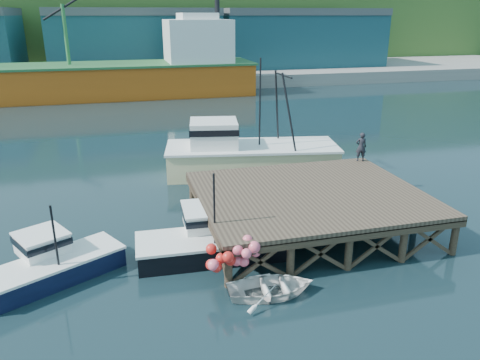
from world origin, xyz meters
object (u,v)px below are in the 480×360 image
object	(u,v)px
trawler	(248,151)
dockworker	(361,147)
boat_black	(212,238)
dinghy	(271,287)
boat_navy	(51,262)

from	to	relation	value
trawler	dockworker	bearing A→B (deg)	-31.86
boat_black	trawler	world-z (taller)	trawler
dockworker	trawler	bearing A→B (deg)	-27.30
boat_black	dinghy	world-z (taller)	boat_black
boat_black	trawler	size ratio (longest dim) A/B	0.57
boat_navy	dinghy	xyz separation A→B (m)	(9.05, -3.89, -0.37)
boat_black	dinghy	size ratio (longest dim) A/B	2.00
boat_black	dinghy	xyz separation A→B (m)	(1.66, -4.23, -0.45)
boat_black	trawler	xyz separation A→B (m)	(5.14, 11.46, 0.89)
trawler	boat_navy	bearing A→B (deg)	-126.31
boat_navy	dockworker	xyz separation A→B (m)	(18.57, 6.31, 2.32)
dinghy	boat_navy	bearing A→B (deg)	69.98
boat_navy	boat_black	xyz separation A→B (m)	(7.39, 0.34, 0.07)
dinghy	dockworker	xyz separation A→B (m)	(9.52, 10.20, 2.70)
boat_black	dockworker	world-z (taller)	boat_black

